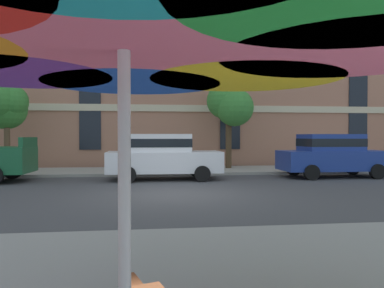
% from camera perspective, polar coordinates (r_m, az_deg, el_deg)
% --- Properties ---
extents(ground_plane, '(120.00, 120.00, 0.00)m').
position_cam_1_polar(ground_plane, '(10.89, -2.73, -7.73)').
color(ground_plane, '#424244').
extents(sidewalk_far, '(56.00, 3.60, 0.12)m').
position_cam_1_polar(sidewalk_far, '(17.62, -4.39, -4.14)').
color(sidewalk_far, '#9E998E').
rests_on(sidewalk_far, ground).
extents(apartment_building, '(44.55, 12.08, 19.20)m').
position_cam_1_polar(apartment_building, '(26.93, -5.27, 18.24)').
color(apartment_building, '#A87056').
rests_on(apartment_building, ground).
extents(sedan_white, '(4.40, 1.98, 1.78)m').
position_cam_1_polar(sedan_white, '(14.46, -4.49, -1.75)').
color(sedan_white, silver).
rests_on(sedan_white, ground).
extents(sedan_blue, '(4.40, 1.98, 1.78)m').
position_cam_1_polar(sedan_blue, '(16.34, 20.84, -1.49)').
color(sedan_blue, navy).
rests_on(sedan_blue, ground).
extents(street_tree_left, '(2.12, 2.24, 4.19)m').
position_cam_1_polar(street_tree_left, '(18.83, -26.96, 5.45)').
color(street_tree_left, brown).
rests_on(street_tree_left, ground).
extents(street_tree_middle, '(2.27, 2.15, 4.34)m').
position_cam_1_polar(street_tree_middle, '(18.45, 5.86, 5.98)').
color(street_tree_middle, '#4C3823').
rests_on(street_tree_middle, ground).
extents(patio_umbrella, '(3.56, 3.56, 2.51)m').
position_cam_1_polar(patio_umbrella, '(1.83, -10.48, 19.69)').
color(patio_umbrella, silver).
rests_on(patio_umbrella, ground).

